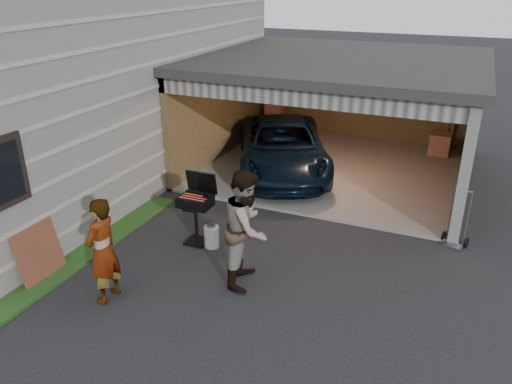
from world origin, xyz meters
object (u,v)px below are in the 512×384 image
bbq_grill (196,204)px  propane_tank (212,237)px  man (247,228)px  hand_truck (455,235)px  plywood_panel (39,253)px  woman (103,251)px  minivan (282,149)px

bbq_grill → propane_tank: 0.69m
bbq_grill → man: bearing=-29.8°
man → hand_truck: bearing=-59.2°
man → bbq_grill: bearing=50.9°
propane_tank → plywood_panel: plywood_panel is taller
bbq_grill → plywood_panel: size_ratio=1.40×
bbq_grill → plywood_panel: 2.80m
hand_truck → woman: bearing=-126.4°
plywood_panel → man: bearing=22.4°
woman → plywood_panel: (-1.40, 0.03, -0.38)m
hand_truck → minivan: bearing=167.4°
propane_tank → plywood_panel: bearing=-135.8°
man → bbq_grill: (-1.40, 0.80, -0.17)m
hand_truck → man: bearing=-125.2°
propane_tank → plywood_panel: size_ratio=0.43×
hand_truck → plywood_panel: bearing=-133.3°
bbq_grill → propane_tank: bbq_grill is taller
man → bbq_grill: man is taller
plywood_panel → hand_truck: 7.46m
bbq_grill → propane_tank: size_ratio=3.25×
bbq_grill → hand_truck: size_ratio=1.20×
woman → propane_tank: (0.73, 2.10, -0.65)m
plywood_panel → hand_truck: size_ratio=0.86×
minivan → man: bearing=-100.4°
minivan → bbq_grill: bbq_grill is taller
plywood_panel → hand_truck: (6.32, 3.95, -0.26)m
minivan → hand_truck: size_ratio=4.04×
minivan → woman: bearing=-119.9°
bbq_grill → hand_truck: (4.52, 1.82, -0.59)m
woman → man: 2.25m
bbq_grill → hand_truck: bbq_grill is taller
minivan → man: size_ratio=2.34×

